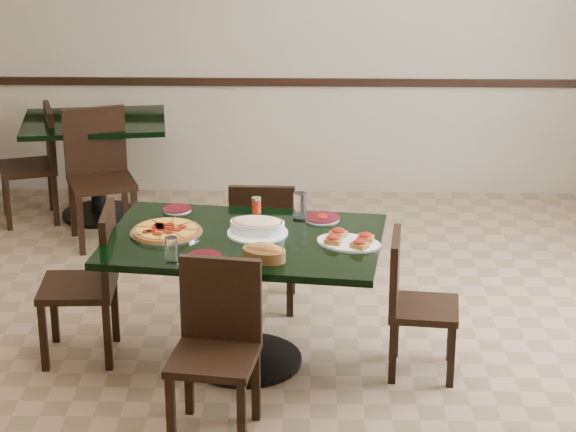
{
  "coord_description": "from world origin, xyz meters",
  "views": [
    {
      "loc": [
        -0.0,
        -5.74,
        2.97
      ],
      "look_at": [
        -0.13,
        0.0,
        0.82
      ],
      "focal_mm": 70.0,
      "sensor_mm": 36.0,
      "label": 1
    }
  ],
  "objects_px": {
    "chair_near": "(217,339)",
    "chair_right": "(411,298)",
    "pepperoni_pizza": "(167,231)",
    "bread_basket": "(264,253)",
    "chair_far": "(263,239)",
    "back_chair_near": "(99,168)",
    "back_table": "(96,149)",
    "chair_left": "(91,276)",
    "main_table": "(244,269)",
    "back_chair_left": "(38,158)",
    "bruschetta_platter": "(349,240)",
    "lasagna_casserole": "(257,226)"
  },
  "relations": [
    {
      "from": "back_table",
      "to": "chair_right",
      "type": "distance_m",
      "value": 3.21
    },
    {
      "from": "chair_far",
      "to": "bruschetta_platter",
      "type": "relative_size",
      "value": 1.98
    },
    {
      "from": "back_chair_left",
      "to": "bread_basket",
      "type": "distance_m",
      "value": 3.13
    },
    {
      "from": "chair_right",
      "to": "chair_near",
      "type": "bearing_deg",
      "value": 127.68
    },
    {
      "from": "back_table",
      "to": "back_chair_left",
      "type": "relative_size",
      "value": 1.31
    },
    {
      "from": "back_chair_near",
      "to": "bread_basket",
      "type": "xyz_separation_m",
      "value": [
        1.26,
        -2.18,
        0.27
      ]
    },
    {
      "from": "back_chair_left",
      "to": "pepperoni_pizza",
      "type": "relative_size",
      "value": 2.18
    },
    {
      "from": "chair_near",
      "to": "back_chair_left",
      "type": "bearing_deg",
      "value": 126.47
    },
    {
      "from": "chair_near",
      "to": "chair_right",
      "type": "height_order",
      "value": "chair_near"
    },
    {
      "from": "back_table",
      "to": "chair_left",
      "type": "bearing_deg",
      "value": -88.11
    },
    {
      "from": "back_table",
      "to": "back_chair_near",
      "type": "xyz_separation_m",
      "value": [
        0.1,
        -0.44,
        0.0
      ]
    },
    {
      "from": "chair_far",
      "to": "pepperoni_pizza",
      "type": "height_order",
      "value": "chair_far"
    },
    {
      "from": "chair_far",
      "to": "pepperoni_pizza",
      "type": "xyz_separation_m",
      "value": [
        -0.49,
        -0.65,
        0.3
      ]
    },
    {
      "from": "chair_right",
      "to": "chair_left",
      "type": "relative_size",
      "value": 0.9
    },
    {
      "from": "chair_right",
      "to": "bruschetta_platter",
      "type": "xyz_separation_m",
      "value": [
        -0.34,
        -0.01,
        0.34
      ]
    },
    {
      "from": "main_table",
      "to": "bread_basket",
      "type": "xyz_separation_m",
      "value": [
        0.12,
        -0.31,
        0.22
      ]
    },
    {
      "from": "chair_right",
      "to": "back_chair_left",
      "type": "xyz_separation_m",
      "value": [
        -2.56,
        2.32,
        0.04
      ]
    },
    {
      "from": "pepperoni_pizza",
      "to": "bread_basket",
      "type": "relative_size",
      "value": 1.48
    },
    {
      "from": "back_table",
      "to": "chair_left",
      "type": "height_order",
      "value": "chair_left"
    },
    {
      "from": "lasagna_casserole",
      "to": "pepperoni_pizza",
      "type": "bearing_deg",
      "value": -170.65
    },
    {
      "from": "chair_right",
      "to": "bread_basket",
      "type": "xyz_separation_m",
      "value": [
        -0.78,
        -0.23,
        0.35
      ]
    },
    {
      "from": "back_chair_near",
      "to": "bruschetta_platter",
      "type": "relative_size",
      "value": 2.21
    },
    {
      "from": "main_table",
      "to": "back_chair_near",
      "type": "height_order",
      "value": "back_chair_near"
    },
    {
      "from": "chair_far",
      "to": "back_chair_near",
      "type": "distance_m",
      "value": 1.68
    },
    {
      "from": "back_chair_left",
      "to": "bread_basket",
      "type": "xyz_separation_m",
      "value": [
        1.78,
        -2.55,
        0.31
      ]
    },
    {
      "from": "bread_basket",
      "to": "chair_left",
      "type": "bearing_deg",
      "value": 178.07
    },
    {
      "from": "pepperoni_pizza",
      "to": "lasagna_casserole",
      "type": "height_order",
      "value": "lasagna_casserole"
    },
    {
      "from": "back_table",
      "to": "lasagna_casserole",
      "type": "height_order",
      "value": "lasagna_casserole"
    },
    {
      "from": "pepperoni_pizza",
      "to": "back_chair_near",
      "type": "bearing_deg",
      "value": 111.31
    },
    {
      "from": "back_table",
      "to": "bruschetta_platter",
      "type": "distance_m",
      "value": 3.01
    },
    {
      "from": "chair_left",
      "to": "back_chair_near",
      "type": "height_order",
      "value": "back_chair_near"
    },
    {
      "from": "lasagna_casserole",
      "to": "back_chair_left",
      "type": "bearing_deg",
      "value": 136.33
    },
    {
      "from": "back_chair_near",
      "to": "back_chair_left",
      "type": "height_order",
      "value": "back_chair_near"
    },
    {
      "from": "chair_near",
      "to": "bread_basket",
      "type": "bearing_deg",
      "value": 67.94
    },
    {
      "from": "chair_left",
      "to": "pepperoni_pizza",
      "type": "xyz_separation_m",
      "value": [
        0.43,
        -0.02,
        0.28
      ]
    },
    {
      "from": "bread_basket",
      "to": "bruschetta_platter",
      "type": "bearing_deg",
      "value": 46.13
    },
    {
      "from": "chair_right",
      "to": "pepperoni_pizza",
      "type": "distance_m",
      "value": 1.37
    },
    {
      "from": "chair_left",
      "to": "back_chair_left",
      "type": "xyz_separation_m",
      "value": [
        -0.8,
        2.18,
        -0.01
      ]
    },
    {
      "from": "chair_far",
      "to": "back_chair_near",
      "type": "xyz_separation_m",
      "value": [
        -1.21,
        1.17,
        0.06
      ]
    },
    {
      "from": "chair_right",
      "to": "bread_basket",
      "type": "distance_m",
      "value": 0.89
    },
    {
      "from": "back_chair_near",
      "to": "pepperoni_pizza",
      "type": "distance_m",
      "value": 1.98
    },
    {
      "from": "back_table",
      "to": "bruschetta_platter",
      "type": "bearing_deg",
      "value": -61.03
    },
    {
      "from": "chair_right",
      "to": "bruschetta_platter",
      "type": "bearing_deg",
      "value": 98.49
    },
    {
      "from": "chair_left",
      "to": "chair_far",
      "type": "bearing_deg",
      "value": 121.34
    },
    {
      "from": "bread_basket",
      "to": "bruschetta_platter",
      "type": "height_order",
      "value": "bread_basket"
    },
    {
      "from": "pepperoni_pizza",
      "to": "main_table",
      "type": "bearing_deg",
      "value": -6.17
    },
    {
      "from": "bread_basket",
      "to": "bruschetta_platter",
      "type": "xyz_separation_m",
      "value": [
        0.44,
        0.22,
        -0.02
      ]
    },
    {
      "from": "chair_right",
      "to": "main_table",
      "type": "bearing_deg",
      "value": 91.89
    },
    {
      "from": "bread_basket",
      "to": "chair_right",
      "type": "bearing_deg",
      "value": 35.93
    },
    {
      "from": "back_table",
      "to": "chair_far",
      "type": "bearing_deg",
      "value": -58.88
    }
  ]
}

